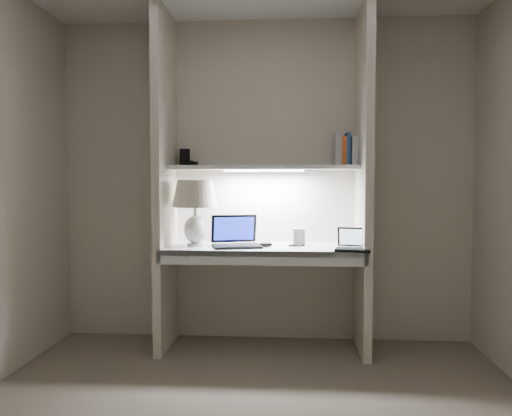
# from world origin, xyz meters

# --- Properties ---
(back_wall) EXTENTS (3.20, 0.01, 2.50)m
(back_wall) POSITION_xyz_m (0.00, 1.50, 1.25)
(back_wall) COLOR beige
(back_wall) RESTS_ON floor
(alcove_panel_left) EXTENTS (0.06, 0.55, 2.50)m
(alcove_panel_left) POSITION_xyz_m (-0.73, 1.23, 1.25)
(alcove_panel_left) COLOR beige
(alcove_panel_left) RESTS_ON floor
(alcove_panel_right) EXTENTS (0.06, 0.55, 2.50)m
(alcove_panel_right) POSITION_xyz_m (0.73, 1.23, 1.25)
(alcove_panel_right) COLOR beige
(alcove_panel_right) RESTS_ON floor
(desk) EXTENTS (1.40, 0.55, 0.04)m
(desk) POSITION_xyz_m (0.00, 1.23, 0.75)
(desk) COLOR white
(desk) RESTS_ON alcove_panel_left
(desk_apron) EXTENTS (1.46, 0.03, 0.10)m
(desk_apron) POSITION_xyz_m (0.00, 0.96, 0.72)
(desk_apron) COLOR silver
(desk_apron) RESTS_ON desk
(shelf) EXTENTS (1.40, 0.36, 0.03)m
(shelf) POSITION_xyz_m (0.00, 1.32, 1.35)
(shelf) COLOR silver
(shelf) RESTS_ON back_wall
(strip_light) EXTENTS (0.60, 0.04, 0.02)m
(strip_light) POSITION_xyz_m (0.00, 1.32, 1.33)
(strip_light) COLOR white
(strip_light) RESTS_ON shelf
(table_lamp) EXTENTS (0.33, 0.33, 0.49)m
(table_lamp) POSITION_xyz_m (-0.50, 1.20, 1.10)
(table_lamp) COLOR white
(table_lamp) RESTS_ON desk
(laptop_main) EXTENTS (0.40, 0.37, 0.23)m
(laptop_main) POSITION_xyz_m (-0.20, 1.19, 0.82)
(laptop_main) COLOR black
(laptop_main) RESTS_ON desk
(laptop_netbook) EXTENTS (0.28, 0.25, 0.16)m
(laptop_netbook) POSITION_xyz_m (0.64, 1.04, 0.81)
(laptop_netbook) COLOR black
(laptop_netbook) RESTS_ON desk
(speaker) EXTENTS (0.09, 0.06, 0.12)m
(speaker) POSITION_xyz_m (0.27, 1.30, 0.83)
(speaker) COLOR silver
(speaker) RESTS_ON desk
(mouse) EXTENTS (0.10, 0.07, 0.04)m
(mouse) POSITION_xyz_m (0.02, 1.18, 0.79)
(mouse) COLOR black
(mouse) RESTS_ON desk
(cable_coil) EXTENTS (0.13, 0.13, 0.01)m
(cable_coil) POSITION_xyz_m (0.25, 1.25, 0.78)
(cable_coil) COLOR black
(cable_coil) RESTS_ON desk
(sticky_note) EXTENTS (0.08, 0.08, 0.00)m
(sticky_note) POSITION_xyz_m (-0.49, 1.28, 0.77)
(sticky_note) COLOR #D8EC31
(sticky_note) RESTS_ON desk
(book_row) EXTENTS (0.23, 0.16, 0.25)m
(book_row) POSITION_xyz_m (0.65, 1.39, 1.48)
(book_row) COLOR silver
(book_row) RESTS_ON shelf
(shelf_box) EXTENTS (0.09, 0.07, 0.14)m
(shelf_box) POSITION_xyz_m (-0.63, 1.43, 1.43)
(shelf_box) COLOR black
(shelf_box) RESTS_ON shelf
(shelf_gadget) EXTENTS (0.11, 0.08, 0.05)m
(shelf_gadget) POSITION_xyz_m (-0.59, 1.38, 1.39)
(shelf_gadget) COLOR black
(shelf_gadget) RESTS_ON shelf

